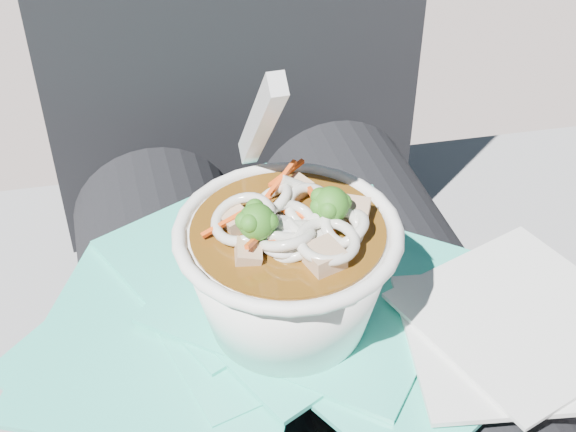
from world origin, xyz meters
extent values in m
cylinder|color=black|center=(-0.09, 0.00, 0.54)|extent=(0.15, 0.48, 0.15)
cylinder|color=black|center=(0.09, 0.00, 0.54)|extent=(0.15, 0.48, 0.15)
cube|color=#30C8AC|center=(0.04, -0.01, 0.62)|extent=(0.24, 0.24, 0.00)
cube|color=#30C8AC|center=(0.01, -0.01, 0.62)|extent=(0.14, 0.13, 0.00)
cube|color=#30C8AC|center=(0.01, 0.05, 0.63)|extent=(0.15, 0.15, 0.00)
cube|color=#30C8AC|center=(-0.11, -0.02, 0.63)|extent=(0.22, 0.22, 0.00)
cube|color=#30C8AC|center=(-0.10, -0.01, 0.63)|extent=(0.23, 0.23, 0.00)
cube|color=#30C8AC|center=(-0.06, -0.02, 0.63)|extent=(0.13, 0.14, 0.00)
cube|color=#30C8AC|center=(0.02, -0.08, 0.63)|extent=(0.15, 0.15, 0.00)
cube|color=#30C8AC|center=(-0.04, 0.05, 0.63)|extent=(0.22, 0.21, 0.00)
cube|color=#30C8AC|center=(-0.01, -0.03, 0.63)|extent=(0.17, 0.15, 0.00)
cube|color=#30C8AC|center=(-0.01, 0.00, 0.64)|extent=(0.23, 0.23, 0.00)
cube|color=silver|center=(0.11, -0.08, 0.64)|extent=(0.14, 0.14, 0.00)
cube|color=silver|center=(0.12, -0.07, 0.64)|extent=(0.17, 0.17, 0.00)
torus|color=white|center=(-0.02, -0.02, 0.71)|extent=(0.14, 0.14, 0.01)
cylinder|color=#4F2E0B|center=(-0.02, -0.02, 0.71)|extent=(0.12, 0.12, 0.01)
torus|color=beige|center=(0.01, -0.04, 0.72)|extent=(0.04, 0.05, 0.03)
torus|color=beige|center=(-0.03, -0.02, 0.72)|extent=(0.06, 0.06, 0.02)
torus|color=beige|center=(-0.03, -0.04, 0.72)|extent=(0.05, 0.04, 0.03)
torus|color=beige|center=(-0.01, -0.01, 0.72)|extent=(0.05, 0.04, 0.03)
torus|color=beige|center=(-0.01, -0.05, 0.73)|extent=(0.05, 0.05, 0.01)
torus|color=beige|center=(0.00, -0.04, 0.72)|extent=(0.04, 0.04, 0.03)
torus|color=beige|center=(-0.03, 0.00, 0.72)|extent=(0.03, 0.03, 0.03)
torus|color=beige|center=(-0.05, -0.02, 0.72)|extent=(0.05, 0.05, 0.02)
torus|color=beige|center=(-0.03, -0.02, 0.71)|extent=(0.06, 0.06, 0.04)
torus|color=beige|center=(-0.02, -0.04, 0.71)|extent=(0.06, 0.06, 0.02)
torus|color=beige|center=(-0.02, -0.02, 0.72)|extent=(0.04, 0.04, 0.02)
cylinder|color=beige|center=(0.00, 0.01, 0.72)|extent=(0.03, 0.01, 0.02)
cylinder|color=beige|center=(0.00, -0.02, 0.72)|extent=(0.02, 0.03, 0.02)
cylinder|color=beige|center=(-0.04, -0.02, 0.72)|extent=(0.02, 0.02, 0.01)
cylinder|color=beige|center=(-0.02, -0.04, 0.72)|extent=(0.02, 0.03, 0.02)
cylinder|color=beige|center=(-0.05, -0.01, 0.72)|extent=(0.03, 0.02, 0.02)
cylinder|color=#648C44|center=(0.00, -0.03, 0.72)|extent=(0.01, 0.01, 0.01)
sphere|color=#1D5E15|center=(0.00, -0.03, 0.73)|extent=(0.02, 0.02, 0.02)
sphere|color=#1D5E15|center=(0.01, -0.03, 0.73)|extent=(0.01, 0.01, 0.01)
sphere|color=#1D5E15|center=(0.00, -0.02, 0.74)|extent=(0.01, 0.01, 0.01)
sphere|color=#1D5E15|center=(0.00, -0.03, 0.73)|extent=(0.01, 0.01, 0.01)
sphere|color=#1D5E15|center=(-0.01, -0.03, 0.73)|extent=(0.01, 0.01, 0.01)
cylinder|color=#648C44|center=(-0.05, -0.03, 0.72)|extent=(0.01, 0.01, 0.01)
sphere|color=#1D5E15|center=(-0.05, -0.03, 0.73)|extent=(0.02, 0.02, 0.02)
sphere|color=#1D5E15|center=(-0.05, -0.04, 0.74)|extent=(0.01, 0.01, 0.01)
sphere|color=#1D5E15|center=(-0.04, -0.03, 0.74)|extent=(0.01, 0.01, 0.01)
sphere|color=#1D5E15|center=(-0.05, -0.03, 0.73)|extent=(0.01, 0.01, 0.01)
sphere|color=#1D5E15|center=(-0.04, -0.04, 0.73)|extent=(0.01, 0.01, 0.01)
cube|color=#F14E14|center=(-0.02, -0.02, 0.72)|extent=(0.04, 0.03, 0.01)
cube|color=#F14E14|center=(-0.05, -0.02, 0.73)|extent=(0.05, 0.01, 0.02)
cube|color=#F14E14|center=(-0.01, 0.02, 0.73)|extent=(0.03, 0.02, 0.01)
cube|color=#F14E14|center=(-0.02, -0.04, 0.72)|extent=(0.04, 0.01, 0.02)
cube|color=#F14E14|center=(-0.02, 0.01, 0.73)|extent=(0.03, 0.03, 0.02)
cube|color=#F14E14|center=(0.00, -0.02, 0.72)|extent=(0.01, 0.04, 0.01)
cube|color=#F14E14|center=(-0.04, -0.04, 0.73)|extent=(0.02, 0.03, 0.01)
cube|color=tan|center=(0.02, -0.02, 0.72)|extent=(0.02, 0.02, 0.01)
cube|color=tan|center=(-0.01, 0.01, 0.72)|extent=(0.02, 0.02, 0.02)
cube|color=tan|center=(-0.05, -0.01, 0.72)|extent=(0.02, 0.02, 0.01)
cube|color=tan|center=(-0.05, -0.04, 0.72)|extent=(0.02, 0.02, 0.01)
cube|color=tan|center=(-0.01, -0.06, 0.72)|extent=(0.03, 0.03, 0.01)
ellipsoid|color=silver|center=(-0.03, -0.03, 0.72)|extent=(0.03, 0.04, 0.01)
cube|color=silver|center=(-0.03, 0.01, 0.77)|extent=(0.01, 0.10, 0.11)
camera|label=1|loc=(-0.12, -0.38, 1.02)|focal=50.00mm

